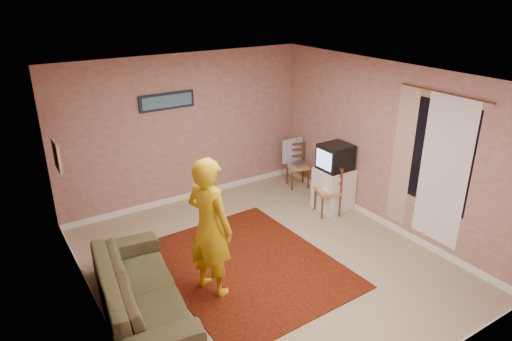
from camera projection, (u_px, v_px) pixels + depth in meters
ground at (265, 263)px, 6.41m from camera, size 5.00×5.00×0.00m
wall_back at (185, 130)px, 7.86m from camera, size 4.50×0.02×2.60m
wall_front at (425, 273)px, 3.97m from camera, size 4.50×0.02×2.60m
wall_left at (88, 223)px, 4.79m from camera, size 0.02×5.00×2.60m
wall_right at (386, 147)px, 7.04m from camera, size 0.02×5.00×2.60m
ceiling at (266, 78)px, 5.42m from camera, size 4.50×5.00×0.02m
baseboard_back at (189, 195)px, 8.33m from camera, size 4.50×0.02×0.10m
baseboard_left at (104, 318)px, 5.27m from camera, size 0.02×5.00×0.10m
baseboard_right at (378, 219)px, 7.51m from camera, size 0.02×5.00×0.10m
window at (437, 155)px, 6.28m from camera, size 0.01×1.10×1.50m
curtain_sheer at (443, 172)px, 6.23m from camera, size 0.01×0.75×2.10m
curtain_floral at (402, 157)px, 6.77m from camera, size 0.01×0.35×2.10m
curtain_rod at (445, 93)px, 5.93m from camera, size 0.02×1.40×0.02m
picture_back at (167, 101)px, 7.48m from camera, size 0.95×0.04×0.28m
picture_left at (57, 156)px, 5.96m from camera, size 0.04×0.38×0.42m
area_rug at (247, 265)px, 6.35m from camera, size 2.29×2.82×0.01m
tv_cabinet at (333, 188)px, 7.86m from camera, size 0.57×0.52×0.73m
crt_tv at (335, 157)px, 7.64m from camera, size 0.51×0.45×0.43m
chair_a at (298, 161)px, 8.65m from camera, size 0.47×0.46×0.46m
dvd_player at (298, 164)px, 8.67m from camera, size 0.35×0.27×0.06m
blue_throw at (292, 150)px, 8.73m from camera, size 0.44×0.05×0.46m
chair_b at (328, 185)px, 7.60m from camera, size 0.48×0.49×0.47m
game_console at (328, 188)px, 7.63m from camera, size 0.23×0.20×0.04m
sofa at (141, 290)px, 5.32m from camera, size 1.15×2.30×0.65m
person at (210, 227)px, 5.51m from camera, size 0.63×0.77×1.81m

